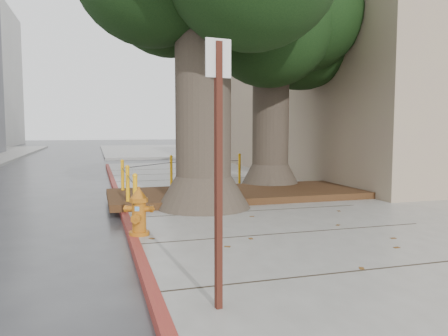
{
  "coord_description": "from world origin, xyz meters",
  "views": [
    {
      "loc": [
        -2.56,
        -6.47,
        1.87
      ],
      "look_at": [
        -0.14,
        1.68,
        1.1
      ],
      "focal_mm": 35.0,
      "sensor_mm": 36.0,
      "label": 1
    }
  ],
  "objects_px": {
    "fire_hydrant": "(139,212)",
    "signpost": "(218,159)",
    "car_silver": "(253,150)",
    "car_red": "(338,149)"
  },
  "relations": [
    {
      "from": "fire_hydrant",
      "to": "signpost",
      "type": "relative_size",
      "value": 0.31
    },
    {
      "from": "car_silver",
      "to": "car_red",
      "type": "relative_size",
      "value": 0.96
    },
    {
      "from": "signpost",
      "to": "car_red",
      "type": "xyz_separation_m",
      "value": [
        13.24,
        19.77,
        -0.97
      ]
    },
    {
      "from": "signpost",
      "to": "fire_hydrant",
      "type": "bearing_deg",
      "value": 89.63
    },
    {
      "from": "car_silver",
      "to": "fire_hydrant",
      "type": "bearing_deg",
      "value": 151.28
    },
    {
      "from": "fire_hydrant",
      "to": "signpost",
      "type": "xyz_separation_m",
      "value": [
        0.44,
        -3.15,
        1.05
      ]
    },
    {
      "from": "fire_hydrant",
      "to": "car_red",
      "type": "height_order",
      "value": "car_red"
    },
    {
      "from": "fire_hydrant",
      "to": "car_red",
      "type": "relative_size",
      "value": 0.21
    },
    {
      "from": "car_silver",
      "to": "car_red",
      "type": "xyz_separation_m",
      "value": [
        5.45,
        -0.29,
        0.01
      ]
    },
    {
      "from": "signpost",
      "to": "car_red",
      "type": "height_order",
      "value": "signpost"
    }
  ]
}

